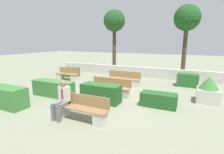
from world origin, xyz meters
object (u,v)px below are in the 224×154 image
(bench_left_side, at_px, (123,80))
(bench_back, at_px, (110,89))
(bench_right_side, at_px, (67,75))
(planter_corner_left, at_px, (208,90))
(bench_front, at_px, (81,110))
(person_seated_man, at_px, (62,98))
(tree_leftmost, at_px, (114,22))
(tree_center_left, at_px, (187,20))

(bench_left_side, relative_size, bench_back, 1.00)
(bench_right_side, bearing_deg, planter_corner_left, -8.80)
(bench_right_side, relative_size, planter_corner_left, 1.47)
(bench_left_side, bearing_deg, bench_front, -77.69)
(bench_right_side, relative_size, bench_back, 0.81)
(bench_right_side, bearing_deg, person_seated_man, -54.32)
(planter_corner_left, xyz_separation_m, tree_leftmost, (-7.40, 6.06, 3.74))
(tree_leftmost, bearing_deg, bench_back, -66.61)
(bench_front, distance_m, tree_center_left, 10.99)
(bench_right_side, height_order, tree_leftmost, tree_leftmost)
(person_seated_man, distance_m, planter_corner_left, 6.20)
(bench_right_side, distance_m, person_seated_man, 6.33)
(bench_right_side, height_order, person_seated_man, person_seated_man)
(bench_left_side, relative_size, tree_center_left, 0.40)
(person_seated_man, bearing_deg, tree_leftmost, 104.90)
(bench_left_side, distance_m, tree_leftmost, 6.91)
(bench_left_side, relative_size, tree_leftmost, 0.39)
(planter_corner_left, distance_m, tree_center_left, 7.24)
(planter_corner_left, bearing_deg, bench_front, -136.14)
(bench_right_side, xyz_separation_m, bench_back, (4.27, -1.91, 0.02))
(person_seated_man, relative_size, tree_leftmost, 0.25)
(bench_left_side, xyz_separation_m, bench_back, (0.16, -2.16, -0.00))
(bench_left_side, distance_m, tree_center_left, 6.95)
(bench_back, height_order, tree_leftmost, tree_leftmost)
(bench_right_side, relative_size, tree_center_left, 0.32)
(planter_corner_left, bearing_deg, bench_back, -167.47)
(bench_left_side, bearing_deg, tree_leftmost, 127.45)
(bench_right_side, bearing_deg, tree_center_left, 33.00)
(bench_left_side, distance_m, planter_corner_left, 4.68)
(bench_left_side, xyz_separation_m, person_seated_man, (-0.19, -5.22, 0.40))
(bench_front, distance_m, bench_left_side, 5.10)
(tree_leftmost, xyz_separation_m, tree_center_left, (5.93, -0.00, -0.06))
(bench_left_side, distance_m, bench_right_side, 4.11)
(person_seated_man, distance_m, tree_leftmost, 11.03)
(bench_left_side, distance_m, bench_back, 2.17)
(bench_right_side, height_order, bench_back, same)
(bench_front, height_order, bench_left_side, same)
(bench_back, relative_size, person_seated_man, 1.56)
(bench_front, xyz_separation_m, bench_back, (-0.32, 2.91, 0.00))
(planter_corner_left, relative_size, tree_center_left, 0.22)
(bench_back, xyz_separation_m, person_seated_man, (-0.36, -3.05, 0.40))
(bench_front, bearing_deg, tree_center_left, 75.49)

